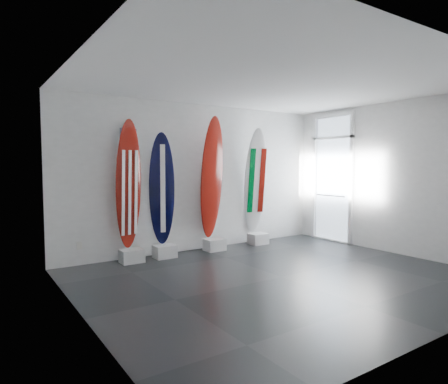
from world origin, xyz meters
TOP-DOWN VIEW (x-y plane):
  - floor at (0.00, 0.00)m, footprint 6.00×6.00m
  - ceiling at (0.00, 0.00)m, footprint 6.00×6.00m
  - wall_back at (0.00, 2.50)m, footprint 6.00×0.00m
  - wall_left at (-3.00, 0.00)m, footprint 0.00×5.00m
  - wall_right at (3.00, 0.00)m, footprint 0.00×5.00m
  - display_block_usa at (-1.62, 2.18)m, footprint 0.40×0.30m
  - surfboard_usa at (-1.62, 2.28)m, footprint 0.56×0.30m
  - display_block_navy at (-0.97, 2.18)m, footprint 0.40×0.30m
  - surfboard_navy at (-0.97, 2.28)m, footprint 0.51×0.33m
  - display_block_swiss at (0.15, 2.18)m, footprint 0.40×0.30m
  - surfboard_swiss at (0.15, 2.28)m, footprint 0.60×0.38m
  - display_block_italy at (1.30, 2.18)m, footprint 0.40×0.30m
  - surfboard_italy at (1.30, 2.28)m, footprint 0.62×0.55m
  - wall_outlet at (-2.45, 2.48)m, footprint 0.09×0.02m
  - glass_door at (2.97, 1.55)m, footprint 0.12×1.16m
  - balcony at (4.30, 1.55)m, footprint 2.80×2.20m

SIDE VIEW (x-z plane):
  - floor at x=0.00m, z-range 0.00..0.00m
  - display_block_usa at x=-1.62m, z-range 0.00..0.24m
  - display_block_navy at x=-0.97m, z-range 0.00..0.24m
  - display_block_swiss at x=0.15m, z-range 0.00..0.24m
  - display_block_italy at x=1.30m, z-range 0.00..0.24m
  - wall_outlet at x=-2.45m, z-range 0.28..0.41m
  - balcony at x=4.30m, z-range -0.10..1.10m
  - surfboard_navy at x=-0.97m, z-range 0.24..2.37m
  - surfboard_italy at x=1.30m, z-range 0.23..2.56m
  - surfboard_usa at x=-1.62m, z-range 0.24..2.58m
  - glass_door at x=2.97m, z-range 0.00..2.85m
  - surfboard_swiss at x=0.15m, z-range 0.24..2.75m
  - wall_back at x=0.00m, z-range -1.50..4.50m
  - wall_left at x=-3.00m, z-range -1.00..4.00m
  - wall_right at x=3.00m, z-range -1.00..4.00m
  - ceiling at x=0.00m, z-range 3.00..3.00m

